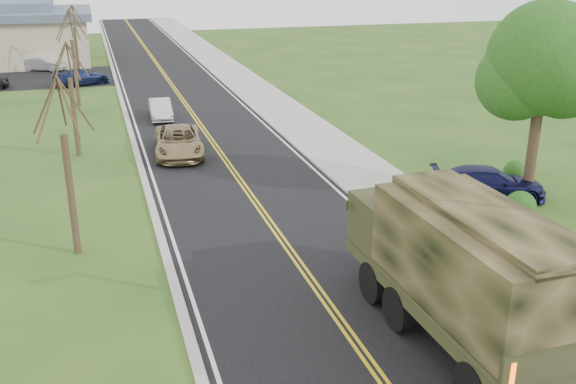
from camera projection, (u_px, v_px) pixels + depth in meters
name	position (u px, v px, depth m)	size (l,w,h in m)	color
road	(172.00, 85.00, 50.87)	(8.00, 120.00, 0.01)	black
curb_right	(223.00, 81.00, 51.98)	(0.30, 120.00, 0.12)	#9E998E
sidewalk_right	(244.00, 80.00, 52.46)	(3.20, 120.00, 0.10)	#9E998E
curb_left	(118.00, 87.00, 49.72)	(0.30, 120.00, 0.10)	#9E998E
leafy_tree	(544.00, 67.00, 25.04)	(4.83, 4.50, 8.10)	#38281C
bare_tree_a	(69.00, 180.00, 21.11)	(1.93, 2.26, 6.08)	#38281C
bare_tree_b	(73.00, 108.00, 31.94)	(1.83, 2.14, 5.73)	#38281C
bare_tree_c	(75.00, 65.00, 42.61)	(2.04, 2.39, 6.42)	#38281C
bare_tree_d	(76.00, 46.00, 53.47)	(1.88, 2.20, 5.91)	#38281C
military_truck	(461.00, 262.00, 16.26)	(2.96, 8.02, 3.96)	black
suv_champagne	(178.00, 141.00, 32.63)	(2.37, 5.13, 1.43)	#907A51
sedan_silver	(160.00, 109.00, 40.00)	(1.29, 3.69, 1.22)	silver
pickup_navy	(488.00, 183.00, 26.68)	(1.91, 4.69, 1.36)	#0E1034
lot_car_silver	(43.00, 64.00, 56.89)	(1.33, 3.81, 1.26)	#B6B6BB
lot_car_navy	(81.00, 77.00, 50.59)	(1.77, 4.36, 1.27)	#10193B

